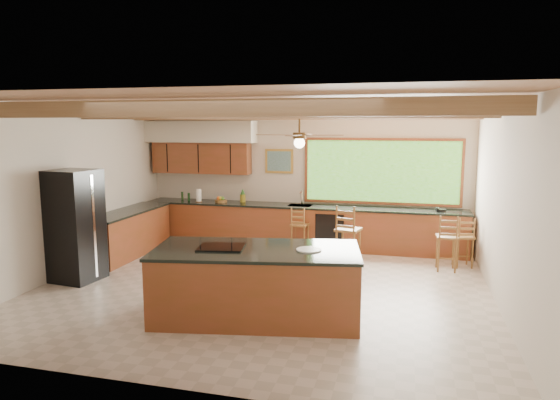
# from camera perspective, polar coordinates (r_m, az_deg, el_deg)

# --- Properties ---
(ground) EXTENTS (7.20, 7.20, 0.00)m
(ground) POSITION_cam_1_polar(r_m,az_deg,el_deg) (8.32, -2.03, -10.01)
(ground) COLOR beige
(ground) RESTS_ON ground
(room_shell) EXTENTS (7.27, 6.54, 3.02)m
(room_shell) POSITION_cam_1_polar(r_m,az_deg,el_deg) (8.57, -1.95, 5.64)
(room_shell) COLOR beige
(room_shell) RESTS_ON ground
(counter_run) EXTENTS (7.12, 3.10, 1.23)m
(counter_run) POSITION_cam_1_polar(r_m,az_deg,el_deg) (10.76, -2.42, -3.16)
(counter_run) COLOR brown
(counter_run) RESTS_ON ground
(island) EXTENTS (2.99, 1.78, 1.00)m
(island) POSITION_cam_1_polar(r_m,az_deg,el_deg) (6.99, -2.70, -9.44)
(island) COLOR brown
(island) RESTS_ON ground
(refrigerator) EXTENTS (0.81, 0.79, 1.91)m
(refrigerator) POSITION_cam_1_polar(r_m,az_deg,el_deg) (9.19, -22.39, -2.73)
(refrigerator) COLOR black
(refrigerator) RESTS_ON ground
(bar_stool_a) EXTENTS (0.38, 0.38, 0.97)m
(bar_stool_a) POSITION_cam_1_polar(r_m,az_deg,el_deg) (10.40, 2.24, -2.96)
(bar_stool_a) COLOR brown
(bar_stool_a) RESTS_ON ground
(bar_stool_b) EXTENTS (0.51, 0.51, 1.19)m
(bar_stool_b) POSITION_cam_1_polar(r_m,az_deg,el_deg) (9.36, 7.77, -3.52)
(bar_stool_b) COLOR brown
(bar_stool_b) RESTS_ON ground
(bar_stool_c) EXTENTS (0.39, 0.39, 1.04)m
(bar_stool_c) POSITION_cam_1_polar(r_m,az_deg,el_deg) (9.56, 18.57, -4.15)
(bar_stool_c) COLOR brown
(bar_stool_c) RESTS_ON ground
(bar_stool_d) EXTENTS (0.41, 0.41, 0.96)m
(bar_stool_d) POSITION_cam_1_polar(r_m,az_deg,el_deg) (9.93, 20.25, -4.07)
(bar_stool_d) COLOR brown
(bar_stool_d) RESTS_ON ground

